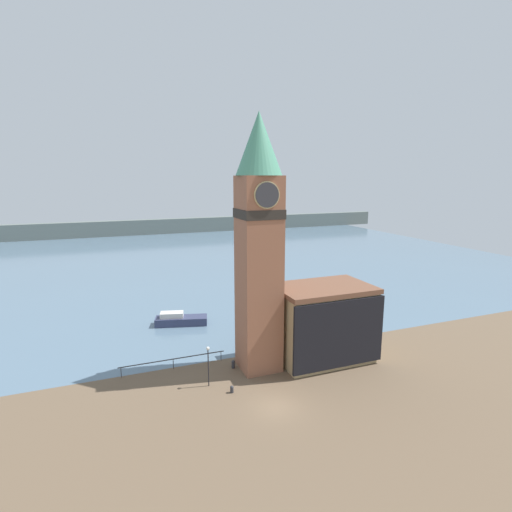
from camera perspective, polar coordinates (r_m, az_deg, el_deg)
The scene contains 10 objects.
ground_plane at distance 36.24m, azimuth 2.89°, elevation -20.75°, with size 160.00×160.00×0.00m, color brown.
water at distance 100.99m, azimuth -13.56°, elevation -0.01°, with size 160.00×120.00×0.00m.
far_shoreline at distance 139.92m, azimuth -15.85°, elevation 3.99°, with size 180.00×3.00×5.00m.
pier_railing at distance 42.62m, azimuth -11.76°, elevation -14.34°, with size 10.68×0.08×1.09m.
clock_tower at distance 38.44m, azimuth 0.42°, elevation 2.48°, with size 4.38×4.38×25.10m.
pier_building at distance 43.37m, azimuth 9.57°, elevation -9.37°, with size 10.11×6.82×8.03m.
boat_near at distance 54.24m, azimuth -10.84°, elevation -8.93°, with size 7.03×3.77×1.74m.
mooring_bollard_near at distance 42.22m, azimuth -3.27°, elevation -15.12°, with size 0.36×0.36×0.83m.
mooring_bollard_far at distance 38.07m, azimuth -3.47°, elevation -18.42°, with size 0.33×0.33×0.67m.
lamp_post at distance 38.21m, azimuth -6.85°, elevation -14.35°, with size 0.32×0.32×3.91m.
Camera 1 is at (-12.67, -28.00, 19.21)m, focal length 28.00 mm.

